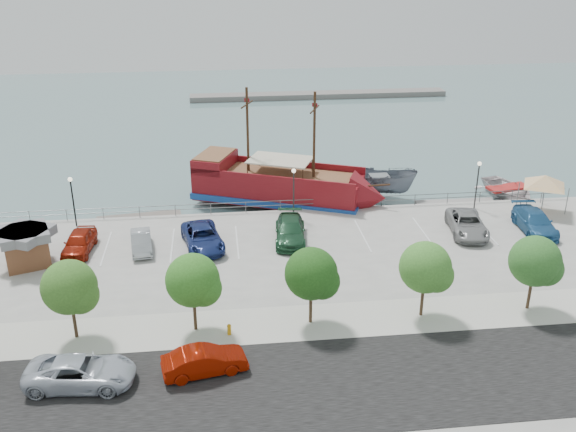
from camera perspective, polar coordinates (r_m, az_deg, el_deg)
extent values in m
plane|color=slate|center=(49.24, 1.43, -4.07)|extent=(160.00, 160.00, 0.00)
cube|color=black|center=(35.36, 5.13, -14.50)|extent=(100.00, 8.00, 0.04)
cube|color=beige|center=(40.17, 3.43, -9.30)|extent=(100.00, 4.00, 0.05)
cylinder|color=#5B5E60|center=(55.46, 0.34, 1.41)|extent=(50.00, 0.06, 0.06)
cylinder|color=#5B5E60|center=(55.61, 0.34, 1.02)|extent=(50.00, 0.06, 0.06)
cube|color=slate|center=(102.06, 2.76, 10.69)|extent=(40.00, 3.00, 0.80)
cube|color=maroon|center=(58.87, -0.87, 2.58)|extent=(15.85, 10.34, 2.47)
cube|color=navy|center=(59.16, -0.87, 1.85)|extent=(16.22, 10.72, 0.57)
cone|color=maroon|center=(57.09, 7.17, 1.71)|extent=(4.59, 5.39, 4.56)
cube|color=maroon|center=(60.27, -6.52, 4.84)|extent=(4.49, 5.49, 1.33)
cube|color=brown|center=(60.05, -6.55, 5.49)|extent=(4.16, 5.06, 0.11)
cube|color=brown|center=(58.29, -0.44, 3.71)|extent=(13.00, 8.70, 0.14)
cube|color=maroon|center=(60.39, -0.24, 4.70)|extent=(14.05, 6.15, 0.67)
cube|color=maroon|center=(56.29, -1.58, 3.28)|extent=(14.05, 6.15, 0.67)
cylinder|color=#382111|center=(56.38, 2.35, 7.12)|extent=(0.30, 0.30, 7.79)
cylinder|color=#382111|center=(58.14, -3.61, 7.59)|extent=(0.30, 0.30, 7.79)
cylinder|color=#382111|center=(55.77, 2.39, 9.46)|extent=(1.24, 2.67, 0.13)
cylinder|color=#382111|center=(57.54, -3.67, 9.87)|extent=(1.24, 2.67, 0.13)
cube|color=beige|center=(57.92, -0.71, 5.02)|extent=(6.49, 5.49, 0.11)
cylinder|color=#382111|center=(56.59, 7.89, 2.71)|extent=(2.23, 1.07, 0.56)
imported|color=slate|center=(61.50, 8.08, 2.83)|extent=(7.56, 5.05, 2.74)
imported|color=beige|center=(64.38, 18.93, 2.04)|extent=(5.81, 7.21, 1.33)
cube|color=#6B625A|center=(57.50, -13.08, -0.29)|extent=(7.47, 2.91, 0.42)
cube|color=slate|center=(58.56, 6.83, 0.58)|extent=(6.47, 3.95, 0.36)
cube|color=gray|center=(61.07, 14.75, 0.95)|extent=(7.37, 2.23, 0.42)
cube|color=brown|center=(49.97, -22.23, -2.87)|extent=(3.72, 3.72, 2.13)
cube|color=slate|center=(49.44, -22.45, -1.51)|extent=(4.21, 4.21, 0.68)
cylinder|color=slate|center=(59.38, 19.75, 1.74)|extent=(0.10, 0.10, 2.39)
cylinder|color=slate|center=(61.30, 21.68, 2.12)|extent=(0.10, 0.10, 2.39)
cylinder|color=slate|center=(57.56, 21.63, 0.78)|extent=(0.10, 0.10, 2.39)
cylinder|color=slate|center=(59.54, 23.55, 1.20)|extent=(0.10, 0.10, 2.39)
pyramid|color=silver|center=(58.73, 21.96, 3.38)|extent=(5.73, 5.73, 0.98)
imported|color=#B4BBC8|center=(36.30, -17.96, -13.06)|extent=(5.91, 3.12, 1.58)
imported|color=#841202|center=(35.74, -7.42, -12.67)|extent=(4.81, 2.46, 1.51)
cylinder|color=#CC8F11|center=(38.86, -5.24, -10.11)|extent=(0.24, 0.24, 0.60)
sphere|color=#CC8F11|center=(38.69, -5.26, -9.72)|extent=(0.26, 0.26, 0.26)
cylinder|color=black|center=(54.79, -18.53, 1.04)|extent=(0.12, 0.12, 4.00)
sphere|color=#FFF2CC|center=(54.07, -18.81, 3.10)|extent=(0.36, 0.36, 0.36)
cylinder|color=black|center=(53.87, 0.51, 1.93)|extent=(0.12, 0.12, 4.00)
sphere|color=#FFF2CC|center=(53.15, 0.51, 4.04)|extent=(0.36, 0.36, 0.36)
cylinder|color=black|center=(57.95, 16.42, 2.51)|extent=(0.12, 0.12, 4.00)
sphere|color=#FFF2CC|center=(57.27, 16.66, 4.48)|extent=(0.36, 0.36, 0.36)
cylinder|color=#473321|center=(40.07, -18.44, -8.87)|extent=(0.20, 0.20, 2.20)
sphere|color=#335D1F|center=(38.94, -18.87, -5.99)|extent=(3.20, 3.20, 3.20)
sphere|color=#335D1F|center=(38.75, -18.01, -6.70)|extent=(2.20, 2.20, 2.20)
cylinder|color=#473321|center=(39.14, -8.28, -8.61)|extent=(0.20, 0.20, 2.20)
sphere|color=#2B631D|center=(37.99, -8.48, -5.66)|extent=(3.20, 3.20, 3.20)
sphere|color=#2B631D|center=(37.90, -7.54, -6.37)|extent=(2.20, 2.20, 2.20)
cylinder|color=#473321|center=(39.45, 2.02, -8.07)|extent=(0.20, 0.20, 2.20)
sphere|color=#1D4715|center=(38.31, 2.07, -5.14)|extent=(3.20, 3.20, 3.20)
sphere|color=#1D4715|center=(38.33, 3.02, -5.82)|extent=(2.20, 2.20, 2.20)
cylinder|color=#473321|center=(40.98, 11.83, -7.32)|extent=(0.20, 0.20, 2.20)
sphere|color=#386F27|center=(39.87, 12.10, -4.47)|extent=(3.20, 3.20, 3.20)
sphere|color=#386F27|center=(40.00, 13.00, -5.12)|extent=(2.20, 2.20, 2.20)
cylinder|color=#473321|center=(43.58, 20.67, -6.46)|extent=(0.20, 0.20, 2.20)
sphere|color=#2A5B23|center=(42.55, 21.11, -3.76)|extent=(3.20, 3.20, 3.20)
sphere|color=#2A5B23|center=(42.76, 21.92, -4.36)|extent=(2.20, 2.20, 2.20)
imported|color=maroon|center=(50.62, -18.07, -2.22)|extent=(2.29, 4.91, 1.62)
imported|color=#9EA3A7|center=(49.70, -12.91, -2.25)|extent=(2.01, 4.38, 1.39)
imported|color=navy|center=(49.30, -7.59, -1.91)|extent=(3.70, 6.18, 1.61)
imported|color=#214F31|center=(49.97, 0.19, -1.31)|extent=(2.89, 5.89, 1.65)
imported|color=gray|center=(53.16, 15.63, -0.69)|extent=(3.48, 6.07, 1.59)
imported|color=#255B8C|center=(55.22, 21.09, -0.48)|extent=(2.72, 5.85, 1.65)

